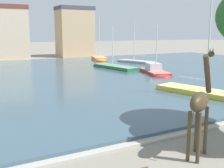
{
  "coord_description": "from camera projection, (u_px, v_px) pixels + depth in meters",
  "views": [
    {
      "loc": [
        -7.46,
        -4.21,
        5.35
      ],
      "look_at": [
        0.59,
        10.68,
        2.2
      ],
      "focal_mm": 44.86,
      "sensor_mm": 36.0,
      "label": 1
    }
  ],
  "objects": [
    {
      "name": "sailboat_yellow",
      "position": [
        208.0,
        95.0,
        22.61
      ],
      "size": [
        4.26,
        8.76,
        8.03
      ],
      "color": "gold",
      "rests_on": "ground"
    },
    {
      "name": "sailboat_red",
      "position": [
        156.0,
        72.0,
        34.48
      ],
      "size": [
        3.99,
        7.04,
        6.3
      ],
      "color": "red",
      "rests_on": "ground"
    },
    {
      "name": "sailboat_green",
      "position": [
        112.0,
        67.0,
        39.93
      ],
      "size": [
        3.44,
        8.85,
        6.27
      ],
      "color": "#236B42",
      "rests_on": "ground"
    },
    {
      "name": "sailboat_orange",
      "position": [
        100.0,
        59.0,
        51.01
      ],
      "size": [
        3.56,
        6.17,
        7.92
      ],
      "color": "orange",
      "rests_on": "ground"
    },
    {
      "name": "sailboat_grey",
      "position": [
        133.0,
        62.0,
        47.52
      ],
      "size": [
        4.03,
        8.0,
        7.13
      ],
      "color": "#939399",
      "rests_on": "ground"
    },
    {
      "name": "townhouse_end_terrace",
      "position": [
        75.0,
        32.0,
        61.58
      ],
      "size": [
        7.68,
        5.26,
        10.8
      ],
      "color": "tan",
      "rests_on": "ground"
    },
    {
      "name": "giraffe_statue",
      "position": [
        200.0,
        103.0,
        11.84
      ],
      "size": [
        2.5,
        1.65,
        4.67
      ],
      "color": "#42331E",
      "rests_on": "ground"
    },
    {
      "name": "quay_edge_coping",
      "position": [
        143.0,
        142.0,
        13.66
      ],
      "size": [
        88.4,
        0.5,
        0.12
      ],
      "primitive_type": "cube",
      "color": "#ADA89E",
      "rests_on": "ground"
    },
    {
      "name": "harbor_water",
      "position": [
        37.0,
        78.0,
        32.23
      ],
      "size": [
        88.4,
        42.46,
        0.3
      ],
      "primitive_type": "cube",
      "color": "#3D5666",
      "rests_on": "ground"
    },
    {
      "name": "townhouse_narrow_midrow",
      "position": [
        2.0,
        33.0,
        53.64
      ],
      "size": [
        9.14,
        6.16,
        10.39
      ],
      "color": "#C6B293",
      "rests_on": "ground"
    }
  ]
}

